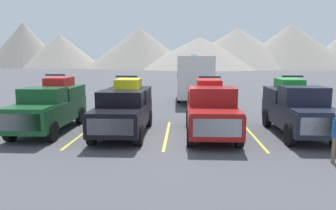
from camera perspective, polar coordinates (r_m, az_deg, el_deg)
ground_plane at (r=14.05m, az=-0.31°, el=-5.81°), size 240.00×240.00×0.00m
pickup_truck_a at (r=16.16m, az=-20.23°, el=-0.11°), size 2.06×5.35×2.65m
pickup_truck_b at (r=14.74m, az=-7.80°, el=-0.55°), size 2.18×5.28×2.61m
pickup_truck_c at (r=14.55m, az=7.61°, el=-0.58°), size 2.19×5.52×2.59m
pickup_truck_d at (r=15.55m, az=21.96°, el=-0.47°), size 2.07×5.24×2.63m
lot_stripe_a at (r=16.88m, az=-27.53°, el=-4.34°), size 0.12×5.50×0.01m
lot_stripe_b at (r=15.31m, az=-14.87°, el=-4.89°), size 0.12×5.50×0.01m
lot_stripe_c at (r=14.62m, az=-0.19°, el=-5.23°), size 0.12×5.50×0.01m
lot_stripe_d at (r=14.93m, az=14.88°, el=-5.22°), size 0.12×5.50×0.01m
camper_trailer_a at (r=25.02m, az=4.64°, el=5.19°), size 2.71×7.63×3.85m
mountain_ridge at (r=104.78m, az=9.71°, el=10.25°), size 142.78×47.25×17.61m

